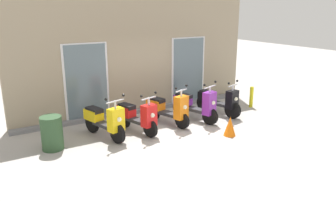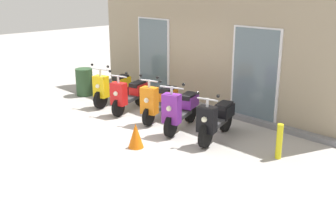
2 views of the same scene
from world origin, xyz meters
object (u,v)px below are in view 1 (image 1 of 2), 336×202
(scooter_yellow, at_px, (104,120))
(scooter_purple, at_px, (196,105))
(trash_bin, at_px, (52,133))
(scooter_orange, at_px, (168,108))
(scooter_red, at_px, (137,116))
(traffic_cone, at_px, (230,126))
(scooter_black, at_px, (218,101))
(curb_bollard, at_px, (251,97))

(scooter_yellow, height_order, scooter_purple, scooter_purple)
(scooter_purple, relative_size, trash_bin, 1.89)
(scooter_orange, relative_size, trash_bin, 1.88)
(scooter_red, height_order, trash_bin, scooter_red)
(scooter_orange, relative_size, traffic_cone, 2.94)
(scooter_black, height_order, curb_bollard, scooter_black)
(scooter_red, relative_size, scooter_black, 0.93)
(curb_bollard, bearing_deg, scooter_red, -178.10)
(scooter_red, xyz_separation_m, traffic_cone, (1.98, -1.46, -0.22))
(scooter_red, height_order, scooter_orange, scooter_orange)
(trash_bin, xyz_separation_m, curb_bollard, (6.53, 0.10, -0.06))
(scooter_orange, xyz_separation_m, scooter_purple, (0.87, -0.15, 0.01))
(scooter_red, distance_m, scooter_black, 2.85)
(scooter_black, distance_m, traffic_cone, 1.78)
(trash_bin, bearing_deg, scooter_yellow, 2.23)
(scooter_black, xyz_separation_m, curb_bollard, (1.48, 0.07, -0.10))
(scooter_red, xyz_separation_m, scooter_black, (2.85, 0.08, -0.02))
(scooter_purple, height_order, traffic_cone, scooter_purple)
(scooter_yellow, relative_size, scooter_red, 1.05)
(scooter_purple, distance_m, scooter_black, 0.96)
(scooter_orange, bearing_deg, curb_bollard, 0.68)
(scooter_yellow, xyz_separation_m, scooter_red, (0.88, -0.10, 0.00))
(scooter_yellow, bearing_deg, traffic_cone, -28.57)
(scooter_black, bearing_deg, traffic_cone, -119.30)
(scooter_yellow, height_order, scooter_black, scooter_yellow)
(scooter_red, distance_m, scooter_purple, 1.90)
(trash_bin, height_order, curb_bollard, trash_bin)
(traffic_cone, distance_m, trash_bin, 4.44)
(scooter_black, distance_m, curb_bollard, 1.49)
(traffic_cone, bearing_deg, scooter_yellow, 151.43)
(traffic_cone, xyz_separation_m, curb_bollard, (2.35, 1.61, 0.09))
(trash_bin, distance_m, curb_bollard, 6.53)
(scooter_orange, xyz_separation_m, scooter_black, (1.81, -0.03, -0.03))
(traffic_cone, relative_size, trash_bin, 0.64)
(scooter_red, xyz_separation_m, curb_bollard, (4.33, 0.14, -0.13))
(scooter_yellow, height_order, scooter_orange, scooter_orange)
(scooter_yellow, bearing_deg, trash_bin, -177.77)
(traffic_cone, bearing_deg, scooter_orange, 121.22)
(scooter_yellow, bearing_deg, scooter_orange, 0.28)
(scooter_purple, bearing_deg, scooter_black, 7.19)
(traffic_cone, bearing_deg, trash_bin, 160.18)
(scooter_black, relative_size, trash_bin, 1.95)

